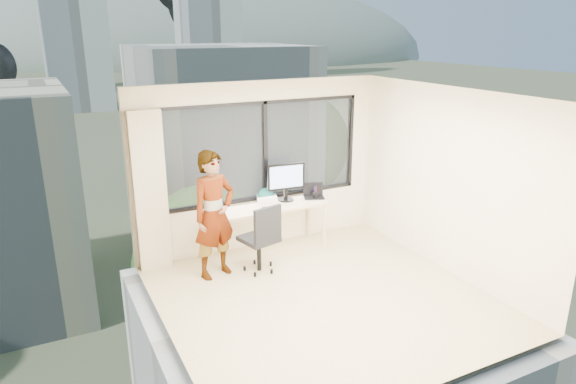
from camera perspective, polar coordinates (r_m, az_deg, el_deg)
floor at (r=6.81m, az=3.88°, el=-11.57°), size 4.00×4.00×0.01m
ceiling at (r=5.99m, az=4.40°, el=10.68°), size 4.00×4.00×0.01m
wall_front at (r=4.81m, az=16.52°, el=-8.01°), size 4.00×0.01×2.60m
wall_left at (r=5.58m, az=-13.86°, el=-4.13°), size 0.01×4.00×2.60m
wall_right at (r=7.47m, az=17.43°, el=1.12°), size 0.01×4.00×2.60m
window_wall at (r=7.95m, az=-2.94°, el=4.58°), size 3.30×0.16×1.55m
curtain at (r=7.42m, az=-15.08°, el=0.02°), size 0.45×0.14×2.30m
desk at (r=7.98m, az=-2.14°, el=-4.02°), size 1.80×0.60×0.75m
chair at (r=7.29m, az=-3.28°, el=-4.99°), size 0.64×0.64×1.04m
person at (r=7.09m, az=-8.22°, el=-2.51°), size 0.75×0.60×1.80m
monitor at (r=7.98m, az=-0.22°, el=1.14°), size 0.62×0.19×0.61m
game_console at (r=8.06m, az=-2.38°, el=-0.68°), size 0.38×0.35×0.08m
laptop at (r=8.17m, az=2.92°, el=0.03°), size 0.41×0.42×0.20m
cellphone at (r=7.74m, az=-2.47°, el=-1.72°), size 0.11×0.06×0.01m
pen_cup at (r=8.15m, az=3.06°, el=-0.38°), size 0.10×0.10×0.10m
handbag at (r=8.05m, az=-2.51°, el=-0.22°), size 0.28×0.18×0.20m
exterior_ground at (r=126.32m, az=-25.43°, el=8.11°), size 400.00×400.00×0.04m
near_bldg_b at (r=46.59m, az=-7.43°, el=5.99°), size 14.00×13.00×16.00m
near_bldg_c at (r=48.38m, az=17.56°, el=2.09°), size 12.00×10.00×10.00m
far_tower_b at (r=125.60m, az=-22.61°, el=15.33°), size 13.00×13.00×30.00m
far_tower_c at (r=152.91m, az=-8.83°, el=15.86°), size 15.00×15.00×26.00m
hill_b at (r=341.48m, az=-9.53°, el=14.54°), size 300.00×220.00×96.00m
tree_b at (r=27.34m, az=-8.78°, el=-10.52°), size 7.60×7.60×9.00m
tree_c at (r=53.04m, az=2.20°, el=4.23°), size 8.40×8.40×10.00m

